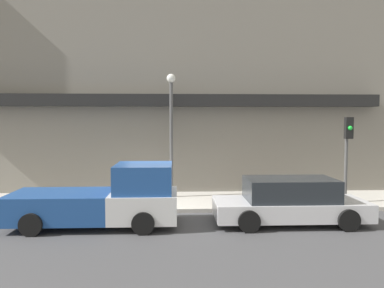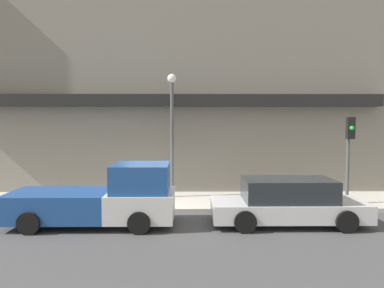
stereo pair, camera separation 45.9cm
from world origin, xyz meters
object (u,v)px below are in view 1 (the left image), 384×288
(fire_hydrant, at_px, (275,193))
(parked_car, at_px, (290,202))
(pickup_truck, at_px, (106,199))
(street_lamp, at_px, (171,119))
(traffic_light, at_px, (347,144))

(fire_hydrant, bearing_deg, parked_car, -93.86)
(pickup_truck, distance_m, parked_car, 5.69)
(parked_car, bearing_deg, street_lamp, 135.62)
(parked_car, relative_size, street_lamp, 0.95)
(pickup_truck, xyz_separation_m, fire_hydrant, (5.85, 2.28, -0.30))
(parked_car, height_order, street_lamp, street_lamp)
(pickup_truck, relative_size, parked_car, 1.07)
(street_lamp, height_order, traffic_light, street_lamp)
(parked_car, height_order, traffic_light, traffic_light)
(parked_car, xyz_separation_m, traffic_light, (2.83, 2.21, 1.67))
(fire_hydrant, distance_m, traffic_light, 3.25)
(parked_car, bearing_deg, fire_hydrant, 85.98)
(fire_hydrant, distance_m, street_lamp, 4.97)
(parked_car, distance_m, traffic_light, 3.96)
(street_lamp, bearing_deg, traffic_light, -12.27)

